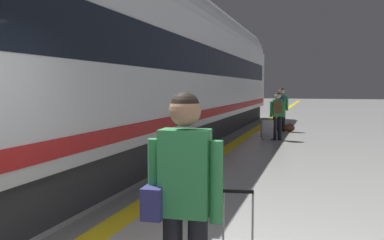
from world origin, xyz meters
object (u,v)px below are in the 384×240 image
at_px(high_speed_train, 118,54).
at_px(traveller_foreground, 183,195).
at_px(duffel_bag_near, 289,128).
at_px(passenger_mid, 278,112).
at_px(suitcase_mid, 267,129).
at_px(passenger_near, 281,105).

height_order(high_speed_train, traveller_foreground, high_speed_train).
relative_size(traveller_foreground, duffel_bag_near, 3.89).
relative_size(passenger_mid, suitcase_mid, 2.37).
height_order(high_speed_train, passenger_near, high_speed_train).
bearing_deg(traveller_foreground, high_speed_train, 121.55).
bearing_deg(traveller_foreground, suitcase_mid, 93.89).
xyz_separation_m(high_speed_train, traveller_foreground, (3.58, -5.82, -1.51)).
xyz_separation_m(passenger_near, suitcase_mid, (-0.20, -2.88, -0.66)).
distance_m(duffel_bag_near, passenger_mid, 2.76).
bearing_deg(traveller_foreground, passenger_mid, 92.13).
height_order(duffel_bag_near, passenger_mid, passenger_mid).
relative_size(duffel_bag_near, suitcase_mid, 0.66).
height_order(high_speed_train, passenger_mid, high_speed_train).
distance_m(duffel_bag_near, suitcase_mid, 2.81).
height_order(passenger_mid, suitcase_mid, passenger_mid).
distance_m(high_speed_train, passenger_near, 8.44).
bearing_deg(traveller_foreground, passenger_near, 92.23).
xyz_separation_m(duffel_bag_near, passenger_mid, (-0.20, -2.64, 0.78)).
bearing_deg(passenger_mid, passenger_near, 92.58).
bearing_deg(high_speed_train, duffel_bag_near, 66.08).
xyz_separation_m(duffel_bag_near, suitcase_mid, (-0.52, -2.75, 0.21)).
relative_size(high_speed_train, suitcase_mid, 46.45).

